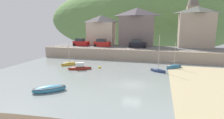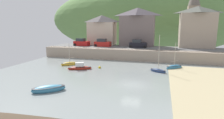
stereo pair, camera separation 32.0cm
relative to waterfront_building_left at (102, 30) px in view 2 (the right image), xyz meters
The scene contains 15 objects.
quay_seawall 15.54m from the waterfront_building_left, 31.64° to the right, with size 48.00×9.40×2.40m.
hillside_backdrop 31.35m from the waterfront_building_left, 74.24° to the left, with size 80.00×44.00×27.96m.
waterfront_building_left is the anchor object (origin of this frame).
waterfront_building_centre 9.78m from the waterfront_building_left, ahead, with size 9.00×5.29×9.70m.
waterfront_building_right 24.03m from the waterfront_building_left, ahead, with size 8.06×5.72×9.74m.
church_with_spire 24.23m from the waterfront_building_left, ahead, with size 3.00×3.00×15.71m.
sailboat_white_hull 24.24m from the waterfront_building_left, 37.76° to the right, with size 3.28×2.98×4.90m.
sailboat_nearest_shore 24.34m from the waterfront_building_left, 47.92° to the right, with size 2.97×2.12×6.36m.
sailboat_blue_trim 17.82m from the waterfront_building_left, 94.08° to the right, with size 3.13×2.96×4.41m.
fishing_boat_green 31.21m from the waterfront_building_left, 83.67° to the right, with size 3.94×3.46×0.98m.
rowboat_small_beached 20.43m from the waterfront_building_left, 83.39° to the right, with size 4.31×2.61×1.41m.
parked_car_near_slipway 6.93m from the waterfront_building_left, 132.75° to the right, with size 4.27×2.16×1.95m.
parked_car_by_wall 5.78m from the waterfront_building_left, 70.13° to the right, with size 4.19×1.92×1.95m.
parked_car_end_of_row 11.93m from the waterfront_building_left, 23.08° to the right, with size 4.10×1.82×1.95m.
mooring_buoy 19.40m from the waterfront_building_left, 73.04° to the right, with size 0.48×0.48×0.48m.
Camera 2 is at (3.80, -23.41, 7.93)m, focal length 29.49 mm.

